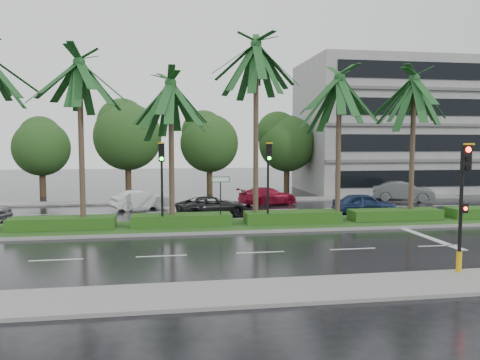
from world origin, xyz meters
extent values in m
plane|color=black|center=(0.00, 0.00, 0.00)|extent=(120.00, 120.00, 0.00)
cube|color=gray|center=(0.00, -10.20, 0.06)|extent=(40.00, 2.40, 0.12)
cube|color=gray|center=(0.00, 12.00, 0.06)|extent=(40.00, 2.00, 0.12)
cube|color=gray|center=(0.00, 1.00, 0.07)|extent=(36.00, 4.00, 0.14)
cube|color=#1F511B|center=(0.00, 1.00, 0.14)|extent=(35.60, 3.70, 0.02)
cube|color=#1F4D16|center=(-9.00, 1.00, 0.45)|extent=(5.20, 1.40, 0.60)
cube|color=#1F4D16|center=(-3.00, 1.00, 0.45)|extent=(5.20, 1.40, 0.60)
cube|color=#1F4D16|center=(3.00, 1.00, 0.45)|extent=(5.20, 1.40, 0.60)
cube|color=#1F4D16|center=(9.00, 1.00, 0.45)|extent=(5.20, 1.40, 0.60)
cube|color=silver|center=(-12.00, 7.00, 0.01)|extent=(2.00, 0.12, 0.01)
cube|color=silver|center=(-8.00, -5.00, 0.01)|extent=(2.00, 0.12, 0.01)
cube|color=silver|center=(-8.00, 7.00, 0.01)|extent=(2.00, 0.12, 0.01)
cube|color=silver|center=(-4.00, -5.00, 0.01)|extent=(2.00, 0.12, 0.01)
cube|color=silver|center=(-4.00, 7.00, 0.01)|extent=(2.00, 0.12, 0.01)
cube|color=silver|center=(0.00, -5.00, 0.01)|extent=(2.00, 0.12, 0.01)
cube|color=silver|center=(0.00, 7.00, 0.01)|extent=(2.00, 0.12, 0.01)
cube|color=silver|center=(4.00, -5.00, 0.01)|extent=(2.00, 0.12, 0.01)
cube|color=silver|center=(4.00, 7.00, 0.01)|extent=(2.00, 0.12, 0.01)
cube|color=silver|center=(8.00, -5.00, 0.01)|extent=(2.00, 0.12, 0.01)
cube|color=silver|center=(8.00, 7.00, 0.01)|extent=(2.00, 0.12, 0.01)
cube|color=silver|center=(12.00, 7.00, 0.01)|extent=(2.00, 0.12, 0.01)
cube|color=silver|center=(16.00, 7.00, 0.01)|extent=(2.00, 0.12, 0.01)
cube|color=silver|center=(8.50, -3.00, 0.01)|extent=(0.40, 6.00, 0.01)
cylinder|color=#443527|center=(-8.00, 1.10, 4.32)|extent=(0.28, 0.28, 8.35)
cylinder|color=#443527|center=(-8.00, 1.10, 0.37)|extent=(0.40, 0.40, 0.44)
cylinder|color=#443527|center=(-3.50, 0.90, 3.85)|extent=(0.28, 0.28, 7.40)
cylinder|color=#443527|center=(-3.50, 0.90, 0.37)|extent=(0.40, 0.40, 0.44)
cylinder|color=#443527|center=(1.00, 1.20, 4.93)|extent=(0.28, 0.28, 9.56)
cylinder|color=#443527|center=(1.00, 1.20, 0.37)|extent=(0.40, 0.40, 0.44)
cylinder|color=#443527|center=(5.50, 0.80, 4.08)|extent=(0.28, 0.28, 7.86)
cylinder|color=#443527|center=(5.50, 0.80, 0.37)|extent=(0.40, 0.40, 0.44)
cylinder|color=#443527|center=(10.00, 1.10, 4.11)|extent=(0.28, 0.28, 7.93)
cylinder|color=#443527|center=(10.00, 1.10, 0.37)|extent=(0.40, 0.40, 0.44)
cylinder|color=black|center=(6.00, -9.30, 1.82)|extent=(0.12, 0.12, 3.40)
cube|color=black|center=(6.00, -9.48, 3.97)|extent=(0.30, 0.18, 0.90)
cube|color=gold|center=(6.00, -9.60, 4.45)|extent=(0.34, 0.12, 0.06)
cylinder|color=#FF0C05|center=(6.00, -9.58, 4.27)|extent=(0.18, 0.04, 0.18)
cylinder|color=black|center=(6.00, -9.58, 3.97)|extent=(0.18, 0.04, 0.18)
cylinder|color=black|center=(6.00, -9.58, 3.67)|extent=(0.18, 0.04, 0.18)
cylinder|color=gold|center=(6.00, -9.30, 0.47)|extent=(0.18, 0.18, 0.70)
cube|color=black|center=(6.00, -9.46, 2.32)|extent=(0.22, 0.16, 0.32)
cylinder|color=#FF0C05|center=(6.00, -9.55, 2.32)|extent=(0.12, 0.03, 0.12)
cylinder|color=black|center=(-4.00, 0.40, 1.85)|extent=(0.12, 0.12, 3.40)
cube|color=black|center=(-4.00, 0.22, 4.00)|extent=(0.30, 0.18, 0.90)
cube|color=gold|center=(-4.00, 0.10, 4.48)|extent=(0.34, 0.12, 0.06)
cylinder|color=black|center=(-4.00, 0.12, 4.30)|extent=(0.18, 0.04, 0.18)
cylinder|color=black|center=(-4.00, 0.12, 4.00)|extent=(0.18, 0.04, 0.18)
cylinder|color=#0CE519|center=(-4.00, 0.12, 3.70)|extent=(0.18, 0.04, 0.18)
cylinder|color=black|center=(1.50, 0.40, 1.85)|extent=(0.12, 0.12, 3.40)
cube|color=black|center=(1.50, 0.22, 4.00)|extent=(0.30, 0.18, 0.90)
cube|color=gold|center=(1.50, 0.10, 4.48)|extent=(0.34, 0.12, 0.06)
cylinder|color=black|center=(1.50, 0.12, 4.30)|extent=(0.18, 0.04, 0.18)
cylinder|color=black|center=(1.50, 0.12, 4.00)|extent=(0.18, 0.04, 0.18)
cylinder|color=#0CE519|center=(1.50, 0.12, 3.70)|extent=(0.18, 0.04, 0.18)
cylinder|color=black|center=(-1.00, 0.50, 1.45)|extent=(0.06, 0.06, 2.60)
cube|color=#0C5926|center=(-1.00, 0.47, 2.60)|extent=(0.95, 0.04, 0.30)
cube|color=white|center=(-1.00, 0.45, 2.60)|extent=(0.85, 0.01, 0.22)
cylinder|color=#372619|center=(-14.00, 17.50, 1.13)|extent=(0.52, 0.52, 2.26)
sphere|color=#1F4018|center=(-14.00, 17.50, 4.07)|extent=(4.66, 4.66, 4.66)
sphere|color=#1F4018|center=(-14.00, 17.80, 4.98)|extent=(3.49, 3.49, 3.49)
cylinder|color=#372619|center=(-7.00, 17.50, 1.39)|extent=(0.52, 0.52, 2.79)
sphere|color=#1F4018|center=(-7.00, 17.50, 5.02)|extent=(5.74, 5.74, 5.74)
sphere|color=#1F4018|center=(-7.00, 17.80, 6.14)|extent=(4.30, 4.30, 4.30)
cylinder|color=#372619|center=(0.00, 17.50, 1.24)|extent=(0.52, 0.52, 2.48)
sphere|color=#1F4018|center=(0.00, 17.50, 4.46)|extent=(5.10, 5.10, 5.10)
sphere|color=#1F4018|center=(0.00, 17.80, 5.45)|extent=(3.82, 3.82, 3.82)
cylinder|color=#372619|center=(7.00, 17.50, 1.23)|extent=(0.52, 0.52, 2.47)
sphere|color=#1F4018|center=(7.00, 17.50, 4.44)|extent=(5.07, 5.07, 5.07)
sphere|color=#1F4018|center=(7.00, 17.80, 5.43)|extent=(3.81, 3.81, 3.81)
cylinder|color=#372619|center=(14.00, 17.50, 1.13)|extent=(0.52, 0.52, 2.26)
sphere|color=#1F4018|center=(14.00, 17.50, 4.07)|extent=(4.65, 4.65, 4.65)
sphere|color=#1F4018|center=(14.00, 17.80, 4.98)|extent=(3.49, 3.49, 3.49)
cube|color=gray|center=(17.00, 18.00, 6.00)|extent=(16.00, 10.00, 12.00)
imported|color=silver|center=(-5.50, 8.60, 0.64)|extent=(2.85, 4.10, 1.28)
imported|color=black|center=(-1.00, 4.87, 0.61)|extent=(3.13, 4.76, 1.22)
imported|color=maroon|center=(3.50, 9.45, 0.64)|extent=(3.02, 4.75, 1.28)
imported|color=navy|center=(8.50, 4.00, 0.67)|extent=(1.70, 3.98, 1.34)
imported|color=#5C5F61|center=(14.33, 9.94, 0.75)|extent=(3.33, 4.82, 1.51)
camera|label=1|loc=(-3.78, -23.52, 4.49)|focal=35.00mm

